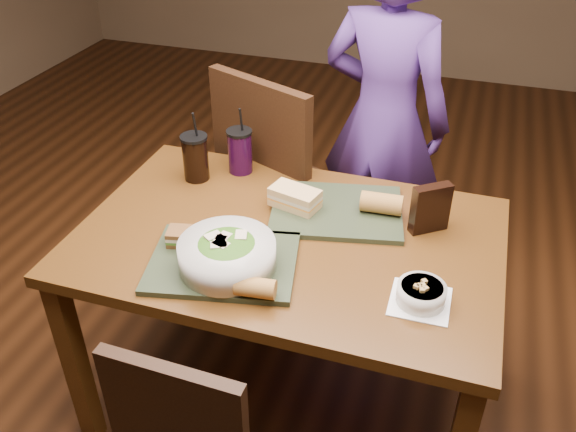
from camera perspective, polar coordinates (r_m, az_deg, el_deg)
The scene contains 15 objects.
ground at distance 2.41m, azimuth 0.00°, elevation -16.40°, with size 6.00×6.00×0.00m, color #381C0B.
dining_table at distance 1.95m, azimuth 0.00°, elevation -3.92°, with size 1.30×0.85×0.75m.
chair_far at distance 2.47m, azimuth -1.59°, elevation 3.21°, with size 0.60×0.62×1.06m.
diner at distance 2.61m, azimuth 8.97°, elevation 8.85°, with size 0.56×0.37×1.53m, color #4B2A75.
tray_near at distance 1.78m, azimuth -6.08°, elevation -4.34°, with size 0.42×0.32×0.02m, color #27311E.
tray_far at distance 1.99m, azimuth 4.57°, elevation 0.50°, with size 0.42×0.32×0.02m, color #27311E.
salad_bowl at distance 1.72m, azimuth -5.73°, elevation -3.46°, with size 0.28×0.28×0.09m.
soup_bowl at distance 1.67m, azimuth 12.35°, elevation -7.11°, with size 0.16×0.16×0.06m.
sandwich_near at distance 1.84m, azimuth -9.65°, elevation -1.92°, with size 0.11×0.09×0.05m.
sandwich_far at distance 1.98m, azimuth 0.65°, elevation 1.73°, with size 0.18×0.12×0.06m.
baguette_near at distance 1.63m, azimuth -3.08°, elevation -6.70°, with size 0.05×0.05×0.11m, color #AD7533.
baguette_far at distance 1.97m, azimuth 8.74°, elevation 1.19°, with size 0.07×0.07×0.13m, color #AD7533.
cup_cola at distance 2.16m, azimuth -8.66°, elevation 5.47°, with size 0.10×0.10×0.26m.
cup_berry at distance 2.19m, azimuth -4.51°, elevation 6.11°, with size 0.09×0.09×0.25m.
chip_bag at distance 1.92m, azimuth 13.18°, elevation 0.70°, with size 0.12×0.04×0.16m, color black.
Camera 1 is at (0.47, -1.46, 1.86)m, focal length 38.00 mm.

